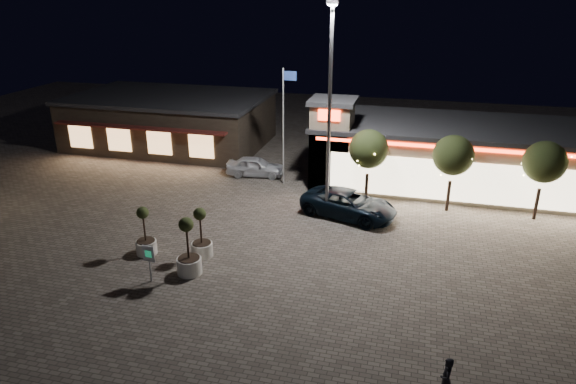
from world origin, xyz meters
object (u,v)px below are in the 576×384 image
(pickup_truck, at_px, (349,204))
(pedestrian, at_px, (446,379))
(valet_sign, at_px, (149,257))
(planter_left, at_px, (146,239))
(planter_mid, at_px, (189,256))
(white_sedan, at_px, (255,166))

(pickup_truck, distance_m, pedestrian, 14.84)
(pickup_truck, xyz_separation_m, valet_sign, (-7.86, -9.67, 0.50))
(pickup_truck, xyz_separation_m, planter_left, (-9.42, -7.27, 0.01))
(pedestrian, xyz_separation_m, valet_sign, (-13.14, 4.21, 0.49))
(pickup_truck, distance_m, valet_sign, 12.47)
(planter_left, bearing_deg, planter_mid, -22.82)
(pedestrian, height_order, planter_mid, planter_mid)
(pickup_truck, height_order, planter_mid, planter_mid)
(white_sedan, distance_m, planter_mid, 13.98)
(planter_mid, distance_m, valet_sign, 1.87)
(pickup_truck, xyz_separation_m, pedestrian, (5.27, -13.87, 0.01))
(pickup_truck, bearing_deg, planter_mid, 159.47)
(pickup_truck, distance_m, white_sedan, 9.35)
(white_sedan, height_order, planter_mid, planter_mid)
(pickup_truck, relative_size, white_sedan, 1.37)
(planter_mid, bearing_deg, pickup_truck, 52.99)
(pickup_truck, bearing_deg, pedestrian, -142.71)
(planter_mid, bearing_deg, white_sedan, 94.93)
(white_sedan, xyz_separation_m, planter_mid, (1.20, -13.93, 0.19))
(white_sedan, xyz_separation_m, planter_left, (-1.79, -12.67, 0.10))
(white_sedan, bearing_deg, valet_sign, 172.21)
(planter_left, xyz_separation_m, planter_mid, (2.99, -1.26, 0.10))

